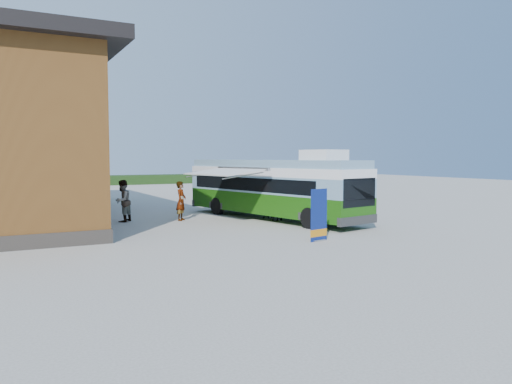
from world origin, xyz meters
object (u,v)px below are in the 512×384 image
banner (319,220)px  person_a (181,201)px  slurry_tanker (68,180)px  person_b (122,201)px  picnic_table (282,207)px  bus (272,186)px

banner → person_a: size_ratio=1.01×
banner → slurry_tanker: size_ratio=0.29×
person_a → slurry_tanker: size_ratio=0.29×
person_b → banner: bearing=75.3°
slurry_tanker → picnic_table: bearing=-83.8°
person_a → slurry_tanker: slurry_tanker is taller
person_b → slurry_tanker: 12.83m
bus → person_a: bus is taller
picnic_table → slurry_tanker: size_ratio=0.24×
bus → picnic_table: bus is taller
bus → person_b: size_ratio=5.66×
banner → picnic_table: 6.46m
banner → person_b: (-5.04, 8.66, 0.21)m
slurry_tanker → person_a: bearing=-96.9°
picnic_table → person_b: (-7.09, 2.54, 0.37)m
bus → person_b: (-6.75, 2.23, -0.61)m
banner → slurry_tanker: slurry_tanker is taller
banner → picnic_table: banner is taller
banner → person_a: banner is taller
banner → bus: bearing=63.1°
slurry_tanker → person_b: bearing=-107.4°
bus → person_a: bearing=148.5°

